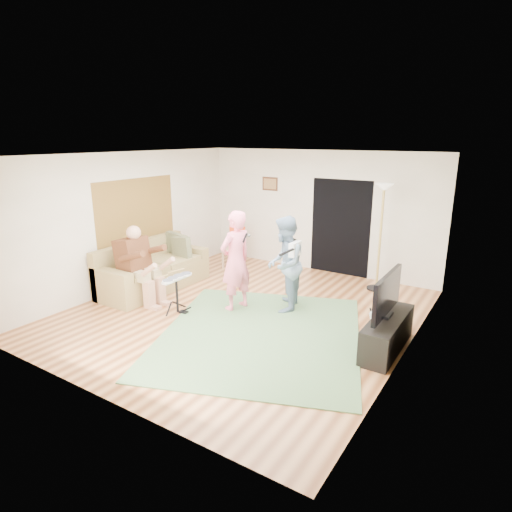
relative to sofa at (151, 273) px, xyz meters
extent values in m
plane|color=brown|center=(2.30, -0.06, -0.31)|extent=(6.00, 6.00, 0.00)
plane|color=white|center=(2.30, -0.06, 2.39)|extent=(6.00, 6.00, 0.00)
plane|color=olive|center=(-0.44, 0.14, 1.24)|extent=(0.00, 2.05, 2.05)
plane|color=black|center=(2.85, 2.93, 0.74)|extent=(2.10, 0.00, 2.10)
cube|color=#3F2314|center=(1.05, 2.93, 1.59)|extent=(0.42, 0.03, 0.32)
cube|color=#4D7346|center=(3.01, -0.63, -0.31)|extent=(4.03, 4.31, 0.02)
cube|color=#9A824D|center=(0.10, 0.00, -0.08)|extent=(0.94, 1.88, 0.47)
cube|color=#9A824D|center=(-0.29, 0.00, 0.16)|extent=(0.18, 2.33, 0.94)
cube|color=#9A824D|center=(0.10, 1.05, 0.02)|extent=(0.94, 0.22, 0.66)
cube|color=#9A824D|center=(0.10, -1.05, 0.02)|extent=(0.94, 0.22, 0.66)
cube|color=#5A2F19|center=(0.25, -0.65, 0.55)|extent=(0.40, 0.52, 0.66)
sphere|color=tan|center=(0.32, -0.65, 0.99)|extent=(0.26, 0.26, 0.26)
cylinder|color=black|center=(1.30, -0.65, 0.00)|extent=(0.04, 0.04, 0.59)
cube|color=silver|center=(1.30, -0.65, 0.29)|extent=(0.12, 0.59, 0.03)
imported|color=pink|center=(2.08, 0.03, 0.57)|extent=(0.56, 0.73, 1.78)
imported|color=#718AA5|center=(2.82, 0.46, 0.53)|extent=(0.87, 0.98, 1.68)
cube|color=black|center=(4.56, 0.25, -0.30)|extent=(0.24, 0.20, 0.03)
cube|color=silver|center=(4.56, 0.25, -0.06)|extent=(0.19, 0.29, 0.38)
cylinder|color=black|center=(4.66, 0.25, 0.33)|extent=(0.20, 0.04, 0.50)
cylinder|color=black|center=(3.90, 2.37, -0.30)|extent=(0.38, 0.38, 0.03)
cylinder|color=tan|center=(3.90, 2.37, 0.71)|extent=(0.05, 0.05, 2.00)
cone|color=white|center=(3.90, 2.37, 1.74)|extent=(0.33, 0.33, 0.13)
cube|color=tan|center=(0.61, 2.02, 0.13)|extent=(0.42, 0.42, 0.04)
cube|color=#FF4A1A|center=(0.61, 2.21, 0.45)|extent=(0.39, 0.09, 0.41)
cube|color=black|center=(4.80, -0.06, -0.06)|extent=(0.40, 1.40, 0.50)
cube|color=black|center=(4.75, -0.06, 0.54)|extent=(0.06, 1.16, 0.60)
camera|label=1|loc=(6.22, -5.81, 2.68)|focal=30.00mm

